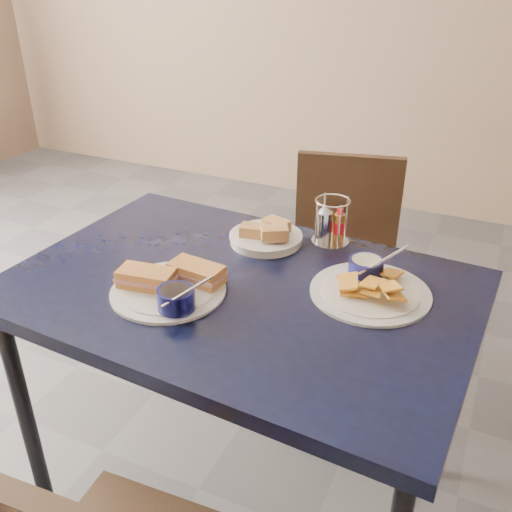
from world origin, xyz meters
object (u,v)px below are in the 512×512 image
at_px(sandwich_plate, 171,285).
at_px(plantain_plate, 369,284).
at_px(dining_table, 239,307).
at_px(chair_far, 348,253).
at_px(condiment_caddy, 330,224).
at_px(bread_basket, 266,236).

relative_size(sandwich_plate, plantain_plate, 1.03).
distance_m(dining_table, sandwich_plate, 0.19).
relative_size(chair_far, sandwich_plate, 2.72).
distance_m(chair_far, sandwich_plate, 0.95).
height_order(dining_table, sandwich_plate, sandwich_plate).
distance_m(dining_table, condiment_caddy, 0.38).
height_order(dining_table, plantain_plate, plantain_plate).
height_order(sandwich_plate, plantain_plate, same).
relative_size(dining_table, plantain_plate, 4.08).
relative_size(chair_far, condiment_caddy, 6.17).
bearing_deg(chair_far, condiment_caddy, -83.15).
bearing_deg(chair_far, sandwich_plate, -103.56).
bearing_deg(plantain_plate, sandwich_plate, -153.59).
relative_size(sandwich_plate, bread_basket, 1.47).
bearing_deg(chair_far, plantain_plate, -70.89).
bearing_deg(sandwich_plate, dining_table, 38.62).
distance_m(plantain_plate, condiment_caddy, 0.28).
bearing_deg(plantain_plate, chair_far, 109.11).
xyz_separation_m(plantain_plate, bread_basket, (-0.34, 0.13, 0.00)).
xyz_separation_m(bread_basket, condiment_caddy, (0.16, 0.08, 0.04)).
height_order(chair_far, bread_basket, chair_far).
relative_size(plantain_plate, condiment_caddy, 2.20).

